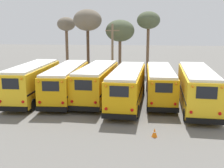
{
  "coord_description": "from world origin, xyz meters",
  "views": [
    {
      "loc": [
        2.82,
        -24.74,
        6.71
      ],
      "look_at": [
        0.0,
        -0.04,
        1.62
      ],
      "focal_mm": 45.0,
      "sensor_mm": 36.0,
      "label": 1
    }
  ],
  "objects_px": {
    "school_bus_2": "(97,82)",
    "bare_tree_3": "(120,31)",
    "utility_pole": "(112,50)",
    "school_bus_1": "(67,81)",
    "school_bus_0": "(33,81)",
    "bare_tree_0": "(66,26)",
    "bare_tree_2": "(88,21)",
    "traffic_cone": "(155,133)",
    "bare_tree_1": "(148,21)",
    "school_bus_3": "(128,85)",
    "school_bus_4": "(160,83)",
    "school_bus_5": "(197,87)"
  },
  "relations": [
    {
      "from": "traffic_cone",
      "to": "bare_tree_0",
      "type": "bearing_deg",
      "value": 116.06
    },
    {
      "from": "school_bus_1",
      "to": "school_bus_3",
      "type": "xyz_separation_m",
      "value": [
        5.81,
        -1.39,
        0.04
      ]
    },
    {
      "from": "school_bus_2",
      "to": "school_bus_5",
      "type": "xyz_separation_m",
      "value": [
        8.72,
        -1.67,
        0.05
      ]
    },
    {
      "from": "school_bus_4",
      "to": "bare_tree_1",
      "type": "bearing_deg",
      "value": 93.75
    },
    {
      "from": "bare_tree_3",
      "to": "school_bus_0",
      "type": "bearing_deg",
      "value": -112.15
    },
    {
      "from": "school_bus_0",
      "to": "school_bus_5",
      "type": "xyz_separation_m",
      "value": [
        14.53,
        -0.76,
        -0.03
      ]
    },
    {
      "from": "bare_tree_1",
      "to": "bare_tree_3",
      "type": "xyz_separation_m",
      "value": [
        -4.0,
        -0.76,
        -1.36
      ]
    },
    {
      "from": "school_bus_1",
      "to": "bare_tree_0",
      "type": "relative_size",
      "value": 1.34
    },
    {
      "from": "school_bus_4",
      "to": "school_bus_1",
      "type": "bearing_deg",
      "value": -177.2
    },
    {
      "from": "school_bus_1",
      "to": "traffic_cone",
      "type": "relative_size",
      "value": 19.36
    },
    {
      "from": "school_bus_0",
      "to": "school_bus_4",
      "type": "distance_m",
      "value": 11.72
    },
    {
      "from": "school_bus_0",
      "to": "school_bus_4",
      "type": "height_order",
      "value": "school_bus_0"
    },
    {
      "from": "utility_pole",
      "to": "bare_tree_2",
      "type": "distance_m",
      "value": 6.19
    },
    {
      "from": "school_bus_1",
      "to": "bare_tree_2",
      "type": "relative_size",
      "value": 1.2
    },
    {
      "from": "school_bus_2",
      "to": "bare_tree_2",
      "type": "bearing_deg",
      "value": 104.51
    },
    {
      "from": "bare_tree_0",
      "to": "bare_tree_3",
      "type": "xyz_separation_m",
      "value": [
        8.34,
        -1.78,
        -0.73
      ]
    },
    {
      "from": "school_bus_3",
      "to": "school_bus_4",
      "type": "relative_size",
      "value": 1.07
    },
    {
      "from": "school_bus_0",
      "to": "bare_tree_3",
      "type": "bearing_deg",
      "value": 67.85
    },
    {
      "from": "school_bus_1",
      "to": "bare_tree_1",
      "type": "relative_size",
      "value": 1.23
    },
    {
      "from": "bare_tree_2",
      "to": "traffic_cone",
      "type": "xyz_separation_m",
      "value": [
        8.65,
        -22.6,
        -7.24
      ]
    },
    {
      "from": "utility_pole",
      "to": "school_bus_1",
      "type": "bearing_deg",
      "value": -105.97
    },
    {
      "from": "school_bus_1",
      "to": "school_bus_5",
      "type": "relative_size",
      "value": 1.05
    },
    {
      "from": "utility_pole",
      "to": "bare_tree_2",
      "type": "relative_size",
      "value": 0.78
    },
    {
      "from": "school_bus_2",
      "to": "utility_pole",
      "type": "height_order",
      "value": "utility_pole"
    },
    {
      "from": "school_bus_2",
      "to": "utility_pole",
      "type": "relative_size",
      "value": 1.41
    },
    {
      "from": "utility_pole",
      "to": "bare_tree_3",
      "type": "xyz_separation_m",
      "value": [
        0.6,
        4.36,
        2.4
      ]
    },
    {
      "from": "school_bus_1",
      "to": "school_bus_0",
      "type": "bearing_deg",
      "value": -160.39
    },
    {
      "from": "school_bus_1",
      "to": "utility_pole",
      "type": "bearing_deg",
      "value": 74.03
    },
    {
      "from": "traffic_cone",
      "to": "bare_tree_3",
      "type": "bearing_deg",
      "value": 100.04
    },
    {
      "from": "utility_pole",
      "to": "bare_tree_3",
      "type": "height_order",
      "value": "bare_tree_3"
    },
    {
      "from": "utility_pole",
      "to": "school_bus_2",
      "type": "bearing_deg",
      "value": -91.03
    },
    {
      "from": "school_bus_4",
      "to": "bare_tree_3",
      "type": "bearing_deg",
      "value": 108.77
    },
    {
      "from": "school_bus_4",
      "to": "school_bus_2",
      "type": "bearing_deg",
      "value": -174.52
    },
    {
      "from": "school_bus_2",
      "to": "bare_tree_3",
      "type": "height_order",
      "value": "bare_tree_3"
    },
    {
      "from": "school_bus_2",
      "to": "bare_tree_1",
      "type": "bearing_deg",
      "value": 73.39
    },
    {
      "from": "bare_tree_0",
      "to": "bare_tree_3",
      "type": "bearing_deg",
      "value": -12.07
    },
    {
      "from": "school_bus_5",
      "to": "traffic_cone",
      "type": "distance_m",
      "value": 8.0
    },
    {
      "from": "school_bus_1",
      "to": "bare_tree_2",
      "type": "height_order",
      "value": "bare_tree_2"
    },
    {
      "from": "school_bus_0",
      "to": "bare_tree_0",
      "type": "xyz_separation_m",
      "value": [
        -1.73,
        18.01,
        5.03
      ]
    },
    {
      "from": "bare_tree_1",
      "to": "traffic_cone",
      "type": "xyz_separation_m",
      "value": [
        0.24,
        -24.69,
        -7.17
      ]
    },
    {
      "from": "school_bus_1",
      "to": "bare_tree_2",
      "type": "bearing_deg",
      "value": 92.95
    },
    {
      "from": "school_bus_2",
      "to": "traffic_cone",
      "type": "relative_size",
      "value": 17.68
    },
    {
      "from": "school_bus_0",
      "to": "bare_tree_3",
      "type": "distance_m",
      "value": 18.04
    },
    {
      "from": "school_bus_3",
      "to": "bare_tree_2",
      "type": "height_order",
      "value": "bare_tree_2"
    },
    {
      "from": "school_bus_4",
      "to": "school_bus_5",
      "type": "distance_m",
      "value": 3.66
    },
    {
      "from": "school_bus_4",
      "to": "bare_tree_0",
      "type": "height_order",
      "value": "bare_tree_0"
    },
    {
      "from": "school_bus_2",
      "to": "school_bus_3",
      "type": "distance_m",
      "value": 3.17
    },
    {
      "from": "utility_pole",
      "to": "bare_tree_1",
      "type": "xyz_separation_m",
      "value": [
        4.6,
        5.12,
        3.76
      ]
    },
    {
      "from": "school_bus_0",
      "to": "bare_tree_0",
      "type": "relative_size",
      "value": 1.17
    },
    {
      "from": "school_bus_1",
      "to": "bare_tree_0",
      "type": "distance_m",
      "value": 18.33
    }
  ]
}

